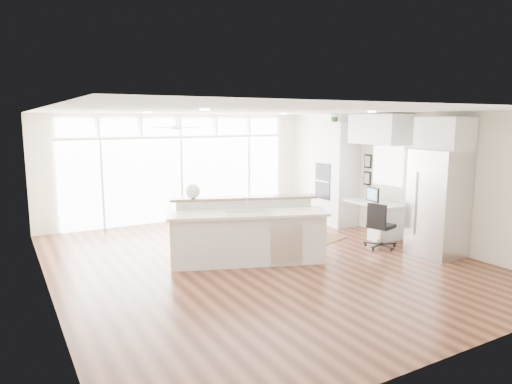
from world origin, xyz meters
TOP-DOWN VIEW (x-y plane):
  - floor at (0.00, 0.00)m, footprint 7.00×8.00m
  - ceiling at (0.00, 0.00)m, footprint 7.00×8.00m
  - wall_back at (0.00, 4.00)m, footprint 7.00×0.04m
  - wall_front at (0.00, -4.00)m, footprint 7.00×0.04m
  - wall_left at (-3.50, 0.00)m, footprint 0.04×8.00m
  - wall_right at (3.50, 0.00)m, footprint 0.04×8.00m
  - glass_wall at (0.00, 3.94)m, footprint 5.80×0.06m
  - transom_row at (0.00, 3.94)m, footprint 5.90×0.06m
  - desk_window at (3.46, 0.30)m, footprint 0.04×0.85m
  - ceiling_fan at (-0.50, 2.80)m, footprint 1.16×1.16m
  - recessed_lights at (0.00, 0.20)m, footprint 3.40×3.00m
  - oven_cabinet at (3.17, 1.80)m, footprint 0.64×1.20m
  - desk_nook at (3.13, 0.30)m, footprint 0.72×1.30m
  - upper_cabinets at (3.17, 0.30)m, footprint 0.64×1.30m
  - refrigerator at (3.11, -1.35)m, footprint 0.76×0.90m
  - fridge_cabinet at (3.17, -1.35)m, footprint 0.64×0.90m
  - framed_photos at (3.46, 0.92)m, footprint 0.06×0.22m
  - kitchen_island at (-0.22, 0.03)m, footprint 3.03×2.01m
  - rug at (1.94, 0.65)m, footprint 1.14×0.97m
  - office_chair at (2.54, -0.49)m, footprint 0.59×0.56m
  - fishbowl at (-0.97, 0.74)m, footprint 0.36×0.36m
  - monitor at (3.05, 0.30)m, footprint 0.14×0.43m
  - keyboard at (2.88, 0.30)m, footprint 0.11×0.30m
  - potted_plant at (3.17, 1.80)m, footprint 0.29×0.32m

SIDE VIEW (x-z plane):
  - floor at x=0.00m, z-range -0.02..0.00m
  - rug at x=1.94m, z-range 0.00..0.01m
  - desk_nook at x=3.13m, z-range 0.00..0.76m
  - office_chair at x=2.54m, z-range 0.00..0.92m
  - kitchen_island at x=-0.22m, z-range 0.00..1.13m
  - keyboard at x=2.88m, z-range 0.76..0.77m
  - monitor at x=3.05m, z-range 0.76..1.12m
  - refrigerator at x=3.11m, z-range 0.00..2.00m
  - glass_wall at x=0.00m, z-range 0.01..2.09m
  - oven_cabinet at x=3.17m, z-range 0.00..2.50m
  - fishbowl at x=-0.97m, z-range 1.13..1.40m
  - wall_back at x=0.00m, z-range 0.00..2.70m
  - wall_front at x=0.00m, z-range 0.00..2.70m
  - wall_left at x=-3.50m, z-range 0.00..2.70m
  - wall_right at x=3.50m, z-range 0.00..2.70m
  - framed_photos at x=3.46m, z-range 1.00..1.80m
  - desk_window at x=3.46m, z-range 1.12..1.98m
  - fridge_cabinet at x=3.17m, z-range 2.00..2.60m
  - upper_cabinets at x=3.17m, z-range 2.03..2.67m
  - transom_row at x=0.00m, z-range 2.18..2.58m
  - ceiling_fan at x=-0.50m, z-range 2.32..2.64m
  - potted_plant at x=3.17m, z-range 2.50..2.73m
  - recessed_lights at x=0.00m, z-range 2.67..2.69m
  - ceiling at x=0.00m, z-range 2.69..2.71m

